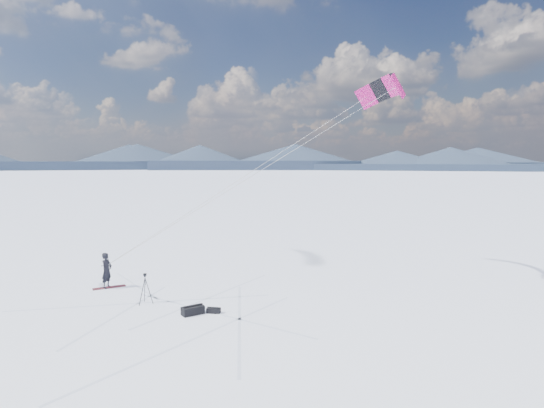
{
  "coord_description": "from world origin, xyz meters",
  "views": [
    {
      "loc": [
        4.91,
        -20.83,
        6.77
      ],
      "look_at": [
        6.14,
        4.14,
        4.34
      ],
      "focal_mm": 30.0,
      "sensor_mm": 36.0,
      "label": 1
    }
  ],
  "objects": [
    {
      "name": "power_kite",
      "position": [
        12.52,
        5.09,
        10.7
      ],
      "size": [
        16.36,
        5.33,
        10.36
      ],
      "color": "#BA1167",
      "rests_on": "ground"
    },
    {
      "name": "snowkiter",
      "position": [
        -2.68,
        3.13,
        0.0
      ],
      "size": [
        0.63,
        0.79,
        1.89
      ],
      "primitive_type": "imported",
      "rotation": [
        0.0,
        0.0,
        1.28
      ],
      "color": "black",
      "rests_on": "ground"
    },
    {
      "name": "horizon_hills",
      "position": [
        -0.0,
        -0.0,
        3.95
      ],
      "size": [
        704.0,
        704.0,
        9.35
      ],
      "color": "#1A2331",
      "rests_on": "ground"
    },
    {
      "name": "ground",
      "position": [
        0.0,
        0.0,
        0.0
      ],
      "size": [
        1800.0,
        1800.0,
        0.0
      ],
      "primitive_type": "plane",
      "color": "white"
    },
    {
      "name": "snow_tracks",
      "position": [
        0.33,
        0.01,
        0.0
      ],
      "size": [
        17.62,
        10.25,
        0.01
      ],
      "color": "#B2BDD3",
      "rests_on": "ground"
    },
    {
      "name": "gear_bag_a",
      "position": [
        2.39,
        -1.28,
        0.19
      ],
      "size": [
        1.06,
        0.89,
        0.43
      ],
      "rotation": [
        0.0,
        0.0,
        0.55
      ],
      "color": "black",
      "rests_on": "ground"
    },
    {
      "name": "gear_bag_b",
      "position": [
        3.28,
        -1.13,
        0.12
      ],
      "size": [
        0.65,
        0.41,
        0.28
      ],
      "rotation": [
        0.0,
        0.0,
        -0.22
      ],
      "color": "black",
      "rests_on": "ground"
    },
    {
      "name": "snowboard",
      "position": [
        -2.58,
        3.15,
        0.02
      ],
      "size": [
        1.64,
        1.0,
        0.04
      ],
      "primitive_type": "cube",
      "rotation": [
        0.0,
        0.0,
        0.44
      ],
      "color": "maroon",
      "rests_on": "ground"
    },
    {
      "name": "tripod",
      "position": [
        -0.03,
        0.34,
        0.94
      ],
      "size": [
        0.63,
        0.67,
        1.46
      ],
      "rotation": [
        0.0,
        0.0,
        -0.15
      ],
      "color": "black",
      "rests_on": "ground"
    }
  ]
}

